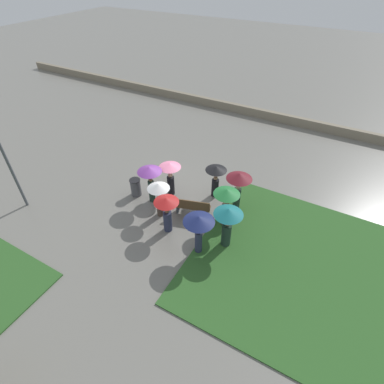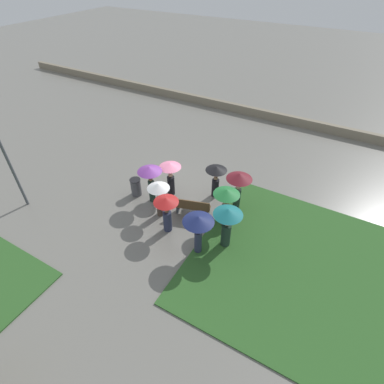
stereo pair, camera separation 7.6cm
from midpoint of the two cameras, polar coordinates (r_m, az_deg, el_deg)
name	(u,v)px [view 1 (the left image)]	position (r m, az deg, el deg)	size (l,w,h in m)	color
ground_plane	(174,195)	(14.74, -3.62, -0.66)	(90.00, 90.00, 0.00)	slate
lawn_patch_near	(327,278)	(12.46, 24.09, -14.68)	(9.84, 7.89, 0.06)	#2D5B26
parapet_wall	(250,111)	(22.73, 10.89, 14.89)	(45.00, 0.35, 0.60)	gray
park_bench	(193,207)	(13.39, -0.04, -2.84)	(1.63, 0.86, 0.90)	brown
lamp_post	(1,148)	(14.61, -32.74, 7.11)	(0.32, 0.32, 4.93)	#474C51
trash_bin	(136,187)	(14.75, -10.81, 0.90)	(0.53, 0.53, 0.90)	#4C4C51
crowd_person_purple	(150,175)	(13.61, -8.18, 3.27)	(1.12, 1.12, 1.95)	#1E3328
crowd_person_red	(167,208)	(12.22, -5.01, -3.14)	(1.03, 1.03, 1.77)	#282D47
crowd_person_white	(159,192)	(12.91, -6.51, -0.05)	(0.98, 0.98, 1.78)	#47382D
crowd_person_pink	(170,172)	(14.08, -4.34, 3.76)	(1.04, 1.04, 1.81)	black
crowd_person_green	(226,198)	(12.32, 6.38, -1.24)	(1.10, 1.10, 1.96)	#47382D
crowd_person_navy	(199,224)	(11.11, 1.11, -6.17)	(1.19, 1.19, 1.92)	#282D47
crowd_person_maroon	(239,182)	(13.16, 8.73, 1.82)	(1.14, 1.14, 2.01)	#1E3328
crowd_person_black	(216,176)	(14.02, 4.40, 3.13)	(1.01, 1.01, 1.70)	black
crowd_person_teal	(228,220)	(11.51, 6.65, -5.23)	(1.14, 1.14, 1.97)	#1E3328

